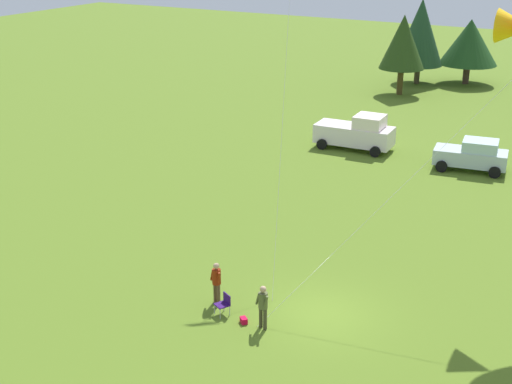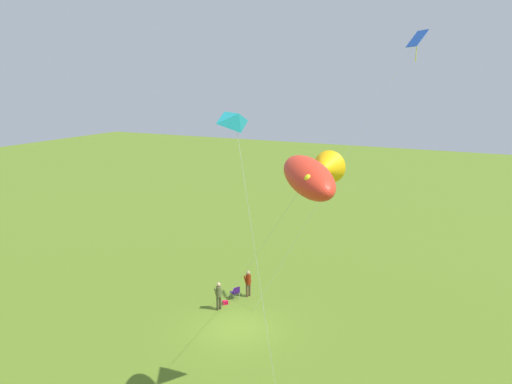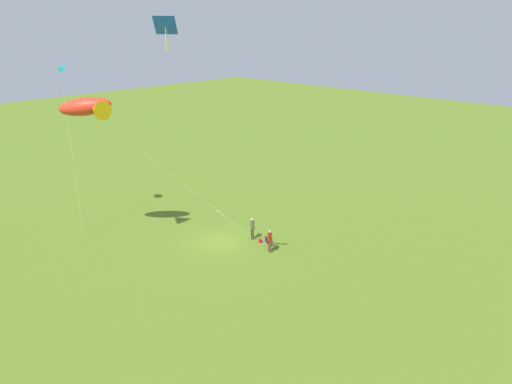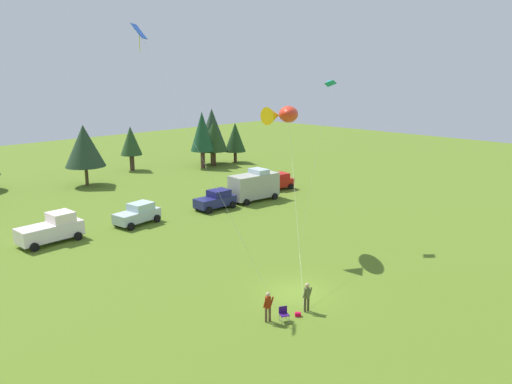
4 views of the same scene
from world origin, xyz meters
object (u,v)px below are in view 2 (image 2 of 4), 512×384
at_px(folding_chair, 236,292).
at_px(kite_delta_teal, 239,122).
at_px(kite_large_fish, 313,175).
at_px(kite_diamond_blue, 411,50).
at_px(backpack_on_grass, 225,303).
at_px(person_kite_flyer, 219,294).
at_px(person_spectator, 248,282).

distance_m(folding_chair, kite_delta_teal, 19.86).
distance_m(kite_large_fish, kite_diamond_blue, 12.20).
xyz_separation_m(folding_chair, backpack_on_grass, (0.98, -0.21, -0.38)).
bearing_deg(person_kite_flyer, backpack_on_grass, -71.23).
bearing_deg(person_kite_flyer, kite_diamond_blue, -141.96).
bearing_deg(kite_diamond_blue, person_kite_flyer, -68.82).
bearing_deg(kite_large_fish, backpack_on_grass, -134.01).
height_order(person_kite_flyer, folding_chair, person_kite_flyer).
height_order(folding_chair, kite_delta_teal, kite_delta_teal).
bearing_deg(folding_chair, kite_large_fish, 159.76).
relative_size(backpack_on_grass, kite_diamond_blue, 0.02).
bearing_deg(kite_diamond_blue, kite_large_fish, -6.32).
relative_size(person_kite_flyer, backpack_on_grass, 5.44).
distance_m(kite_large_fish, kite_delta_teal, 5.14).
height_order(person_spectator, kite_delta_teal, kite_delta_teal).
distance_m(person_spectator, kite_delta_teal, 19.82).
height_order(backpack_on_grass, kite_diamond_blue, kite_diamond_blue).
height_order(folding_chair, backpack_on_grass, folding_chair).
bearing_deg(backpack_on_grass, person_spectator, 155.26).
height_order(person_kite_flyer, person_spectator, same).
xyz_separation_m(folding_chair, kite_large_fish, (9.15, 8.26, 9.81)).
height_order(backpack_on_grass, kite_delta_teal, kite_delta_teal).
xyz_separation_m(person_kite_flyer, backpack_on_grass, (-0.80, -0.03, -0.91)).
height_order(person_kite_flyer, kite_diamond_blue, kite_diamond_blue).
bearing_deg(kite_large_fish, folding_chair, -137.95).
distance_m(person_kite_flyer, folding_chair, 1.86).
relative_size(folding_chair, kite_diamond_blue, 0.05).
relative_size(folding_chair, person_spectator, 0.47).
bearing_deg(kite_diamond_blue, backpack_on_grass, -73.08).
xyz_separation_m(backpack_on_grass, kite_delta_teal, (12.78, 7.97, 12.41)).
distance_m(folding_chair, kite_large_fish, 15.76).
relative_size(kite_diamond_blue, kite_delta_teal, 1.25).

